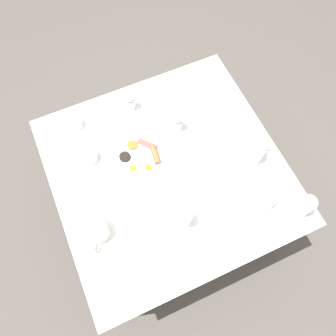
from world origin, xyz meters
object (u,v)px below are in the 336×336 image
teapot_near (96,231)px  teapot_far (254,151)px  creamer_jug (75,123)px  teacup_with_saucer_right (266,201)px  breakfast_plate (141,157)px  salt_grinder (178,122)px  fork_by_plate (210,124)px  pepper_grinder (131,101)px  teacup_with_saucer_left (90,157)px  knife_by_plate (216,196)px  water_glass_short (184,218)px  water_glass_tall (304,206)px

teapot_near → teapot_far: same height
creamer_jug → teacup_with_saucer_right: bearing=41.9°
breakfast_plate → salt_grinder: size_ratio=2.54×
breakfast_plate → fork_by_plate: size_ratio=1.79×
pepper_grinder → salt_grinder: same height
teacup_with_saucer_left → knife_by_plate: bearing=48.5°
water_glass_short → fork_by_plate: bearing=140.0°
breakfast_plate → teacup_with_saucer_left: teacup_with_saucer_left is taller
teacup_with_saucer_right → teacup_with_saucer_left: bearing=-128.9°
pepper_grinder → teapot_near: bearing=-34.3°
teacup_with_saucer_left → fork_by_plate: bearing=84.4°
teacup_with_saucer_left → creamer_jug: teacup_with_saucer_left is taller
creamer_jug → pepper_grinder: size_ratio=0.76×
teapot_far → teacup_with_saucer_right: size_ratio=1.31×
teapot_far → knife_by_plate: bearing=27.7°
creamer_jug → salt_grinder: salt_grinder is taller
breakfast_plate → teapot_near: size_ratio=1.70×
knife_by_plate → water_glass_tall: bearing=55.6°
teapot_near → water_glass_short: 0.39m
breakfast_plate → salt_grinder: salt_grinder is taller
teacup_with_saucer_left → pepper_grinder: size_ratio=1.28×
water_glass_short → salt_grinder: (-0.46, 0.18, 0.00)m
teapot_far → water_glass_tall: water_glass_tall is taller
water_glass_short → pepper_grinder: size_ratio=0.97×
teapot_far → teapot_near: bearing=6.9°
pepper_grinder → fork_by_plate: size_ratio=0.71×
water_glass_short → fork_by_plate: (-0.41, 0.34, -0.05)m
teapot_far → creamer_jug: (-0.52, -0.75, -0.02)m
creamer_jug → pepper_grinder: pepper_grinder is taller
teapot_near → teapot_far: (-0.06, 0.83, 0.00)m
teapot_near → creamer_jug: 0.59m
breakfast_plate → knife_by_plate: size_ratio=1.41×
water_glass_tall → water_glass_short: size_ratio=1.25×
teacup_with_saucer_right → knife_by_plate: bearing=-121.6°
breakfast_plate → creamer_jug: bearing=-142.5°
water_glass_tall → water_glass_short: (-0.17, -0.51, -0.01)m
teapot_near → teapot_far: bearing=-54.3°
breakfast_plate → fork_by_plate: (-0.03, 0.40, -0.01)m
pepper_grinder → teacup_with_saucer_left: bearing=-55.7°
water_glass_short → salt_grinder: bearing=158.4°
teacup_with_saucer_left → salt_grinder: salt_grinder is taller
breakfast_plate → fork_by_plate: bearing=94.5°
teacup_with_saucer_left → teapot_near: bearing=-13.5°
teacup_with_saucer_left → water_glass_tall: bearing=51.2°
breakfast_plate → water_glass_short: bearing=9.0°
breakfast_plate → pepper_grinder: 0.31m
teapot_near → pepper_grinder: teapot_near is taller
water_glass_short → creamer_jug: bearing=-156.7°
pepper_grinder → fork_by_plate: pepper_grinder is taller
water_glass_tall → water_glass_short: 0.54m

